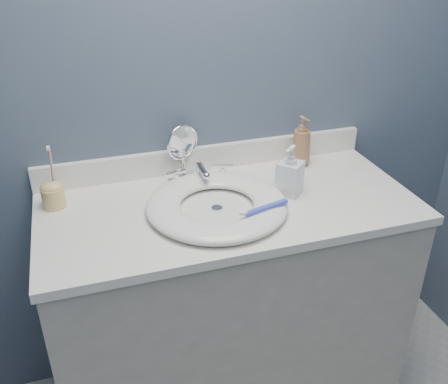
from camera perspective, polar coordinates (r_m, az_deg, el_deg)
name	(u,v)px	position (r m, az deg, el deg)	size (l,w,h in m)	color
back_wall	(204,83)	(1.74, -2.25, 12.34)	(2.20, 0.02, 2.40)	#465169
vanity_cabinet	(228,309)	(1.89, 0.51, -13.25)	(1.20, 0.55, 0.85)	#B6B0A6
countertop	(229,207)	(1.63, 0.57, -1.69)	(1.22, 0.57, 0.03)	white
backsplash	(207,158)	(1.83, -1.99, 3.94)	(1.22, 0.02, 0.09)	white
basin	(217,204)	(1.58, -0.81, -1.43)	(0.45, 0.45, 0.04)	white
drain	(217,209)	(1.58, -0.81, -1.90)	(0.04, 0.04, 0.01)	silver
faucet	(201,175)	(1.74, -2.70, 1.94)	(0.25, 0.13, 0.07)	silver
makeup_mirror	(183,148)	(1.76, -4.74, 5.03)	(0.12, 0.07, 0.19)	silver
soap_bottle_amber	(302,141)	(1.86, 8.85, 5.75)	(0.07, 0.07, 0.19)	#996945
soap_bottle_clear	(290,170)	(1.66, 7.56, 2.49)	(0.08, 0.08, 0.17)	silver
toothbrush_holder	(53,193)	(1.67, -18.97, -0.16)	(0.07, 0.07, 0.21)	#E5C772
toothbrush_lying	(265,208)	(1.51, 4.66, -1.85)	(0.17, 0.06, 0.02)	blue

